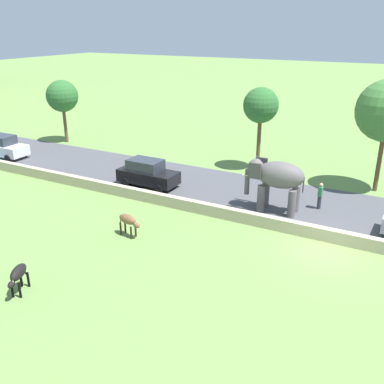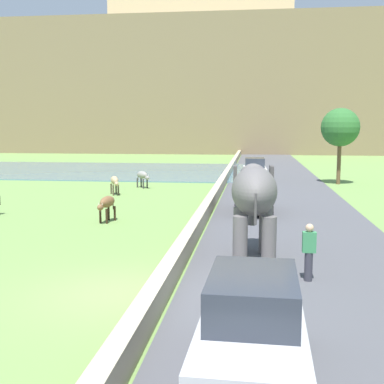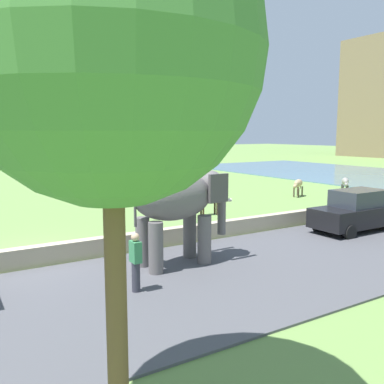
% 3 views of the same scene
% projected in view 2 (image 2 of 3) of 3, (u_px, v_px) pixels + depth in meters
% --- Properties ---
extents(ground_plane, '(220.00, 220.00, 0.00)m').
position_uv_depth(ground_plane, '(117.00, 293.00, 12.69)').
color(ground_plane, '#6B8E47').
extents(road_surface, '(7.00, 120.00, 0.06)m').
position_uv_depth(road_surface, '(279.00, 192.00, 31.73)').
color(road_surface, '#4C4C51').
rests_on(road_surface, ground).
extents(barrier_wall, '(0.40, 110.00, 0.67)m').
position_uv_depth(barrier_wall, '(217.00, 190.00, 30.20)').
color(barrier_wall, tan).
rests_on(barrier_wall, ground).
extents(lake, '(36.00, 18.00, 0.08)m').
position_uv_depth(lake, '(71.00, 170.00, 47.49)').
color(lake, slate).
rests_on(lake, ground).
extents(hill_distant, '(64.00, 28.00, 20.43)m').
position_uv_depth(hill_distant, '(201.00, 91.00, 86.19)').
color(hill_distant, '#7F6B4C').
rests_on(hill_distant, ground).
extents(fort_on_hill, '(30.52, 8.00, 7.60)m').
position_uv_depth(fort_on_hill, '(203.00, 11.00, 84.41)').
color(fort_on_hill, '#D6BC89').
rests_on(fort_on_hill, hill_distant).
extents(elephant, '(1.49, 3.48, 2.99)m').
position_uv_depth(elephant, '(254.00, 196.00, 15.59)').
color(elephant, '#605B5B').
rests_on(elephant, ground).
extents(person_beside_elephant, '(0.36, 0.22, 1.63)m').
position_uv_depth(person_beside_elephant, '(309.00, 251.00, 13.38)').
color(person_beside_elephant, '#33333D').
rests_on(person_beside_elephant, ground).
extents(car_white, '(1.88, 4.05, 1.80)m').
position_uv_depth(car_white, '(255.00, 170.00, 37.83)').
color(car_white, white).
rests_on(car_white, ground).
extents(car_black, '(1.82, 4.01, 1.80)m').
position_uv_depth(car_black, '(254.00, 195.00, 24.23)').
color(car_black, black).
rests_on(car_black, ground).
extents(car_silver, '(1.88, 4.05, 1.80)m').
position_uv_depth(car_silver, '(252.00, 330.00, 8.17)').
color(car_silver, '#B7B7BC').
rests_on(car_silver, ground).
extents(cow_tan, '(0.91, 1.39, 1.15)m').
position_uv_depth(cow_tan, '(115.00, 181.00, 30.60)').
color(cow_tan, tan).
rests_on(cow_tan, ground).
extents(cow_grey, '(1.22, 1.22, 1.15)m').
position_uv_depth(cow_grey, '(143.00, 176.00, 33.95)').
color(cow_grey, gray).
rests_on(cow_grey, ground).
extents(cow_brown, '(0.64, 1.42, 1.15)m').
position_uv_depth(cow_brown, '(107.00, 203.00, 21.91)').
color(cow_brown, brown).
rests_on(cow_brown, ground).
extents(tree_mid, '(2.76, 2.76, 5.49)m').
position_uv_depth(tree_mid, '(340.00, 128.00, 35.73)').
color(tree_mid, brown).
rests_on(tree_mid, ground).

